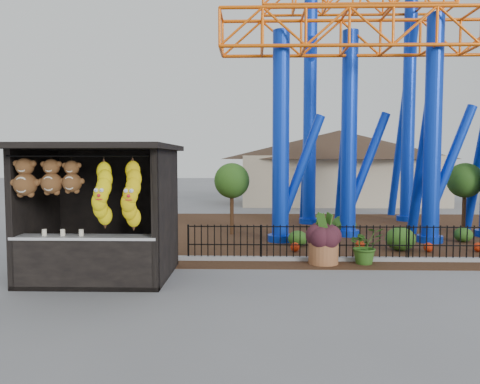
{
  "coord_description": "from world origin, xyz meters",
  "views": [
    {
      "loc": [
        0.56,
        -9.66,
        2.78
      ],
      "look_at": [
        0.26,
        1.5,
        2.0
      ],
      "focal_mm": 35.0,
      "sensor_mm": 36.0,
      "label": 1
    }
  ],
  "objects_px": {
    "prize_booth": "(97,214)",
    "roller_coaster": "(375,61)",
    "terracotta_planter": "(323,252)",
    "potted_plant": "(365,245)"
  },
  "relations": [
    {
      "from": "prize_booth",
      "to": "roller_coaster",
      "type": "xyz_separation_m",
      "value": [
        8.12,
        7.33,
        4.91
      ]
    },
    {
      "from": "prize_booth",
      "to": "roller_coaster",
      "type": "relative_size",
      "value": 0.32
    },
    {
      "from": "roller_coaster",
      "to": "prize_booth",
      "type": "bearing_deg",
      "value": -137.94
    },
    {
      "from": "roller_coaster",
      "to": "terracotta_planter",
      "type": "bearing_deg",
      "value": -115.66
    },
    {
      "from": "terracotta_planter",
      "to": "prize_booth",
      "type": "bearing_deg",
      "value": -162.01
    },
    {
      "from": "terracotta_planter",
      "to": "potted_plant",
      "type": "xyz_separation_m",
      "value": [
        1.11,
        0.03,
        0.18
      ]
    },
    {
      "from": "prize_booth",
      "to": "potted_plant",
      "type": "bearing_deg",
      "value": 15.33
    },
    {
      "from": "roller_coaster",
      "to": "potted_plant",
      "type": "relative_size",
      "value": 10.98
    },
    {
      "from": "prize_booth",
      "to": "roller_coaster",
      "type": "height_order",
      "value": "roller_coaster"
    },
    {
      "from": "roller_coaster",
      "to": "potted_plant",
      "type": "xyz_separation_m",
      "value": [
        -1.56,
        -5.53,
        -5.94
      ]
    }
  ]
}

